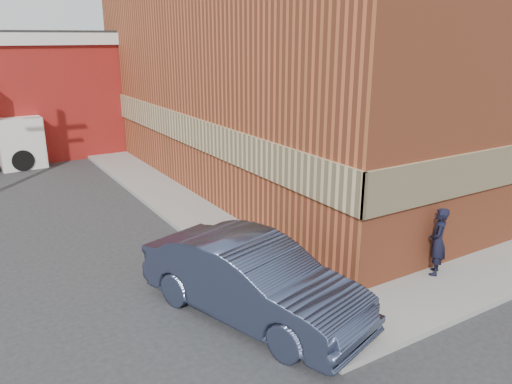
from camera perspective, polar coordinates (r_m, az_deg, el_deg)
ground at (r=10.32m, az=5.16°, el=-14.02°), size 90.00×90.00×0.00m
brick_building at (r=21.17m, az=9.73°, el=15.32°), size 14.25×18.25×9.36m
sidewalk_west at (r=17.88m, az=-10.59°, el=-0.16°), size 1.80×18.00×0.12m
man at (r=12.08m, az=20.06°, el=-5.33°), size 0.69×0.65×1.59m
sedan at (r=9.92m, az=-0.36°, el=-10.00°), size 3.11×5.15×1.60m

